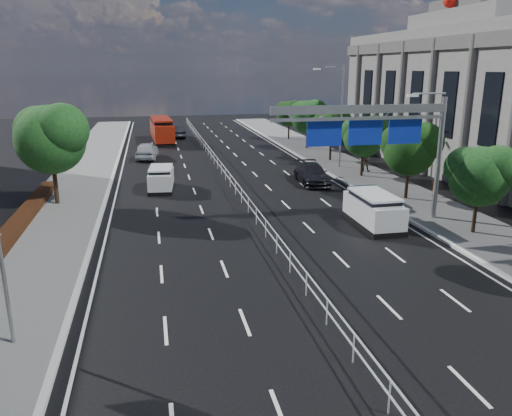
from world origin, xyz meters
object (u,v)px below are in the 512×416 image
object	(u,v)px
overhead_gantry	(379,127)
near_car_dark	(177,132)
red_bus	(162,130)
pedestrian_b	(365,160)
silver_minivan	(374,210)
parked_car_teal	(373,197)
white_minivan	(161,179)
pedestrian_a	(435,185)
near_car_silver	(147,150)
parked_car_dark	(312,174)

from	to	relation	value
overhead_gantry	near_car_dark	xyz separation A→B (m)	(-9.04, 39.40, -4.88)
red_bus	pedestrian_b	world-z (taller)	red_bus
near_car_dark	silver_minivan	world-z (taller)	silver_minivan
overhead_gantry	near_car_dark	size ratio (longest dim) A/B	2.32
near_car_dark	parked_car_teal	world-z (taller)	near_car_dark
parked_car_teal	pedestrian_b	world-z (taller)	pedestrian_b
white_minivan	pedestrian_a	bearing A→B (deg)	-13.55
white_minivan	near_car_silver	distance (m)	13.65
parked_car_dark	silver_minivan	bearing A→B (deg)	-86.25
pedestrian_a	near_car_dark	bearing A→B (deg)	-95.05
parked_car_dark	near_car_dark	bearing A→B (deg)	110.81
pedestrian_b	near_car_dark	bearing A→B (deg)	-30.77
near_car_dark	pedestrian_a	distance (m)	38.24
white_minivan	parked_car_teal	distance (m)	15.37
near_car_dark	silver_minivan	xyz separation A→B (m)	(8.80, -39.91, 0.22)
white_minivan	parked_car_dark	size ratio (longest dim) A/B	0.79
near_car_silver	pedestrian_b	bearing A→B (deg)	155.90
pedestrian_b	near_car_silver	bearing A→B (deg)	-0.79
overhead_gantry	parked_car_dark	distance (m)	11.76
near_car_silver	pedestrian_a	distance (m)	27.97
overhead_gantry	parked_car_dark	xyz separation A→B (m)	(-0.24, 10.71, -4.85)
near_car_dark	parked_car_dark	world-z (taller)	parked_car_dark
overhead_gantry	white_minivan	distance (m)	16.80
white_minivan	near_car_silver	xyz separation A→B (m)	(-1.04, 13.62, -0.02)
overhead_gantry	parked_car_teal	distance (m)	6.24
silver_minivan	parked_car_teal	distance (m)	4.35
parked_car_teal	pedestrian_a	bearing A→B (deg)	15.42
near_car_silver	parked_car_teal	bearing A→B (deg)	131.08
red_bus	pedestrian_b	size ratio (longest dim) A/B	5.14
parked_car_dark	pedestrian_b	bearing A→B (deg)	30.65
white_minivan	near_car_dark	size ratio (longest dim) A/B	0.93
silver_minivan	pedestrian_a	size ratio (longest dim) A/B	2.91
overhead_gantry	pedestrian_b	distance (m)	15.33
overhead_gantry	pedestrian_b	size ratio (longest dim) A/B	5.41
silver_minivan	overhead_gantry	bearing A→B (deg)	65.17
overhead_gantry	white_minivan	size ratio (longest dim) A/B	2.49
white_minivan	parked_car_teal	xyz separation A→B (m)	(13.44, -7.46, -0.21)
white_minivan	silver_minivan	world-z (taller)	silver_minivan
parked_car_teal	white_minivan	bearing A→B (deg)	154.24
overhead_gantry	parked_car_dark	bearing A→B (deg)	91.28
silver_minivan	pedestrian_a	xyz separation A→B (m)	(6.90, 5.04, -0.01)
red_bus	parked_car_teal	world-z (taller)	red_bus
red_bus	silver_minivan	distance (m)	38.13
overhead_gantry	red_bus	bearing A→B (deg)	107.14
near_car_silver	pedestrian_a	size ratio (longest dim) A/B	3.05
parked_car_teal	pedestrian_b	bearing A→B (deg)	72.28
overhead_gantry	pedestrian_a	world-z (taller)	overhead_gantry
parked_car_dark	pedestrian_a	xyz separation A→B (m)	(6.90, -6.18, 0.19)
pedestrian_b	white_minivan	bearing A→B (deg)	38.78
silver_minivan	pedestrian_a	world-z (taller)	silver_minivan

